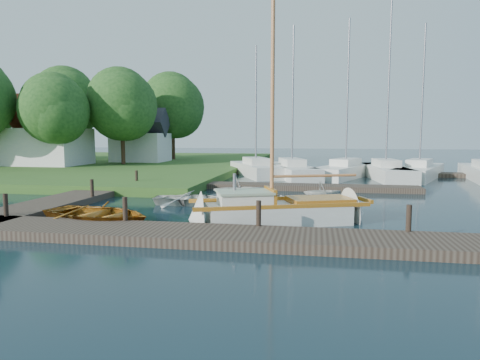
% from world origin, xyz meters
% --- Properties ---
extents(ground, '(160.00, 160.00, 0.00)m').
position_xyz_m(ground, '(0.00, 0.00, 0.00)').
color(ground, black).
rests_on(ground, ground).
extents(near_dock, '(18.00, 2.20, 0.30)m').
position_xyz_m(near_dock, '(0.00, -6.00, 0.15)').
color(near_dock, '#31261E').
rests_on(near_dock, ground).
extents(left_dock, '(2.20, 18.00, 0.30)m').
position_xyz_m(left_dock, '(-8.00, 2.00, 0.15)').
color(left_dock, '#31261E').
rests_on(left_dock, ground).
extents(far_dock, '(14.00, 1.60, 0.30)m').
position_xyz_m(far_dock, '(2.00, 6.50, 0.15)').
color(far_dock, '#31261E').
rests_on(far_dock, ground).
extents(pontoon, '(30.00, 1.60, 0.30)m').
position_xyz_m(pontoon, '(10.00, 16.00, 0.15)').
color(pontoon, '#31261E').
rests_on(pontoon, ground).
extents(shore, '(50.00, 40.00, 0.50)m').
position_xyz_m(shore, '(-28.00, 22.00, 0.25)').
color(shore, '#31571F').
rests_on(shore, ground).
extents(mooring_post_0, '(0.16, 0.16, 0.80)m').
position_xyz_m(mooring_post_0, '(-7.50, -5.00, 0.70)').
color(mooring_post_0, black).
rests_on(mooring_post_0, near_dock).
extents(mooring_post_1, '(0.16, 0.16, 0.80)m').
position_xyz_m(mooring_post_1, '(-3.00, -5.00, 0.70)').
color(mooring_post_1, black).
rests_on(mooring_post_1, near_dock).
extents(mooring_post_2, '(0.16, 0.16, 0.80)m').
position_xyz_m(mooring_post_2, '(1.50, -5.00, 0.70)').
color(mooring_post_2, black).
rests_on(mooring_post_2, near_dock).
extents(mooring_post_3, '(0.16, 0.16, 0.80)m').
position_xyz_m(mooring_post_3, '(6.00, -5.00, 0.70)').
color(mooring_post_3, black).
rests_on(mooring_post_3, near_dock).
extents(mooring_post_4, '(0.16, 0.16, 0.80)m').
position_xyz_m(mooring_post_4, '(-7.00, 0.00, 0.70)').
color(mooring_post_4, black).
rests_on(mooring_post_4, left_dock).
extents(mooring_post_5, '(0.16, 0.16, 0.80)m').
position_xyz_m(mooring_post_5, '(-7.00, 5.00, 0.70)').
color(mooring_post_5, black).
rests_on(mooring_post_5, left_dock).
extents(sailboat, '(7.38, 4.36, 9.83)m').
position_xyz_m(sailboat, '(2.06, -2.95, 0.34)').
color(sailboat, beige).
rests_on(sailboat, ground).
extents(dinghy, '(4.86, 4.00, 0.88)m').
position_xyz_m(dinghy, '(-4.40, -4.28, 0.44)').
color(dinghy, '#96520D').
rests_on(dinghy, ground).
extents(tender_a, '(3.64, 2.79, 0.70)m').
position_xyz_m(tender_a, '(-2.32, 0.38, 0.35)').
color(tender_a, beige).
rests_on(tender_a, ground).
extents(tender_b, '(3.12, 2.95, 1.30)m').
position_xyz_m(tender_b, '(-0.47, 2.19, 0.65)').
color(tender_b, beige).
rests_on(tender_b, ground).
extents(tender_c, '(4.83, 4.47, 0.82)m').
position_xyz_m(tender_c, '(0.60, 0.96, 0.41)').
color(tender_c, beige).
rests_on(tender_c, ground).
extents(tender_d, '(2.32, 2.16, 1.00)m').
position_xyz_m(tender_d, '(3.58, 2.98, 0.50)').
color(tender_d, beige).
rests_on(tender_d, ground).
extents(marina_boat_0, '(5.36, 8.44, 9.82)m').
position_xyz_m(marina_boat_0, '(-1.37, 14.44, 0.56)').
color(marina_boat_0, beige).
rests_on(marina_boat_0, ground).
extents(marina_boat_1, '(4.68, 9.09, 11.00)m').
position_xyz_m(marina_boat_1, '(1.46, 13.69, 0.57)').
color(marina_boat_1, beige).
rests_on(marina_boat_1, ground).
extents(marina_boat_2, '(5.45, 8.67, 11.49)m').
position_xyz_m(marina_boat_2, '(5.40, 14.36, 0.57)').
color(marina_boat_2, beige).
rests_on(marina_boat_2, ground).
extents(marina_boat_3, '(3.04, 8.69, 12.48)m').
position_xyz_m(marina_boat_3, '(8.17, 13.84, 0.58)').
color(marina_boat_3, beige).
rests_on(marina_boat_3, ground).
extents(marina_boat_4, '(5.34, 8.94, 10.93)m').
position_xyz_m(marina_boat_4, '(10.58, 14.42, 0.57)').
color(marina_boat_4, beige).
rests_on(marina_boat_4, ground).
extents(house_a, '(6.30, 5.00, 6.29)m').
position_xyz_m(house_a, '(-20.00, 16.00, 2.96)').
color(house_a, silver).
rests_on(house_a, shore).
extents(house_c, '(5.25, 4.00, 5.28)m').
position_xyz_m(house_c, '(-14.00, 22.00, 2.58)').
color(house_c, silver).
rests_on(house_c, shore).
extents(tree_2, '(5.83, 5.75, 7.82)m').
position_xyz_m(tree_2, '(-18.00, 14.05, 5.25)').
color(tree_2, '#332114').
rests_on(tree_2, shore).
extents(tree_3, '(6.41, 6.38, 8.74)m').
position_xyz_m(tree_3, '(-14.00, 18.05, 5.81)').
color(tree_3, '#332114').
rests_on(tree_3, shore).
extents(tree_4, '(7.01, 7.01, 9.66)m').
position_xyz_m(tree_4, '(-22.00, 22.05, 6.37)').
color(tree_4, '#332114').
rests_on(tree_4, shore).
extents(tree_7, '(6.83, 6.83, 9.38)m').
position_xyz_m(tree_7, '(-12.00, 26.05, 6.20)').
color(tree_7, '#332114').
rests_on(tree_7, shore).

